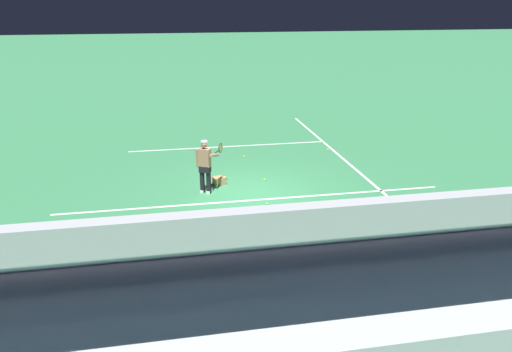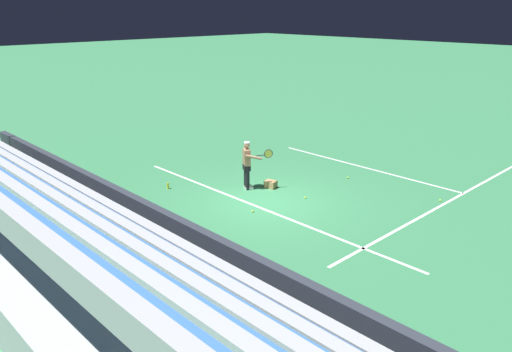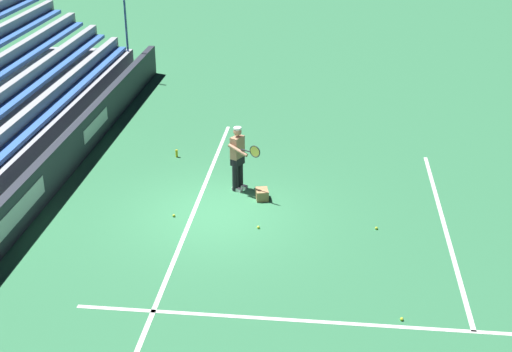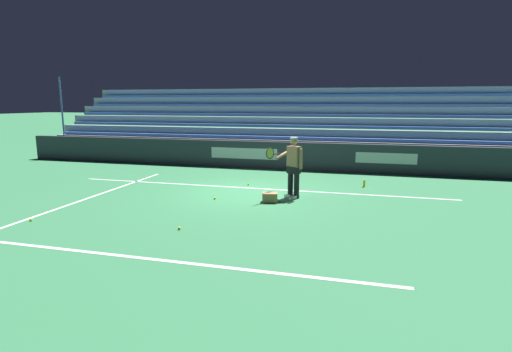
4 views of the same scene
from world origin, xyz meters
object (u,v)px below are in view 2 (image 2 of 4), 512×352
ball_box_cardboard (271,184)px  tennis_ball_stray_back (305,198)px  water_bottle (168,186)px  tennis_ball_midcourt (440,200)px  tennis_ball_far_right (253,211)px  tennis_player (247,165)px  tennis_ball_toward_net (348,178)px

ball_box_cardboard → tennis_ball_stray_back: size_ratio=6.06×
water_bottle → tennis_ball_midcourt: bearing=38.7°
tennis_ball_midcourt → ball_box_cardboard: bearing=-147.2°
ball_box_cardboard → water_bottle: bearing=-132.0°
tennis_ball_far_right → water_bottle: water_bottle is taller
tennis_player → water_bottle: (-1.95, -2.05, -0.78)m
tennis_ball_far_right → water_bottle: bearing=-169.1°
tennis_ball_midcourt → tennis_ball_toward_net: size_ratio=1.00×
tennis_ball_toward_net → tennis_ball_stray_back: bearing=-84.8°
tennis_ball_toward_net → water_bottle: size_ratio=0.30×
tennis_ball_midcourt → tennis_player: bearing=-144.7°
tennis_player → tennis_ball_midcourt: 6.60m
tennis_player → tennis_ball_far_right: (1.69, -1.35, -0.86)m
tennis_ball_stray_back → water_bottle: 4.88m
tennis_ball_stray_back → tennis_ball_toward_net: bearing=95.2°
tennis_ball_midcourt → water_bottle: water_bottle is taller
ball_box_cardboard → tennis_ball_toward_net: bearing=65.0°
tennis_ball_stray_back → tennis_ball_far_right: bearing=-100.0°
tennis_ball_far_right → ball_box_cardboard: bearing=120.7°
ball_box_cardboard → water_bottle: ball_box_cardboard is taller
tennis_ball_stray_back → tennis_ball_midcourt: bearing=42.9°
tennis_ball_toward_net → water_bottle: (-3.76, -5.52, 0.08)m
tennis_player → tennis_ball_stray_back: bearing=19.7°
tennis_ball_stray_back → tennis_ball_midcourt: size_ratio=1.00×
tennis_ball_midcourt → tennis_ball_stray_back: bearing=-137.1°
tennis_ball_stray_back → tennis_ball_toward_net: same height
ball_box_cardboard → water_bottle: size_ratio=1.82×
tennis_ball_far_right → tennis_ball_toward_net: (0.12, 4.82, 0.00)m
tennis_ball_far_right → tennis_ball_stray_back: same height
tennis_player → tennis_ball_far_right: bearing=-38.6°
tennis_ball_midcourt → water_bottle: bearing=-141.3°
tennis_ball_far_right → tennis_ball_midcourt: size_ratio=1.00×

